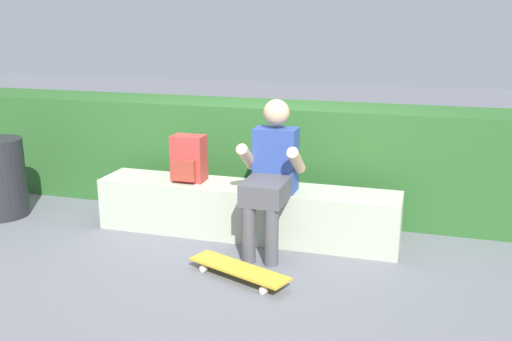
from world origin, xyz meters
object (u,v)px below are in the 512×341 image
Objects in this scene: bench_main at (246,210)px; skateboard_near_person at (239,269)px; person_skater at (271,171)px; backpack_on_bench at (189,159)px.

skateboard_near_person is at bearing -75.61° from bench_main.
person_skater is 0.85m from skateboard_near_person.
person_skater is (0.28, -0.21, 0.42)m from bench_main.
bench_main reaches higher than skateboard_near_person.
skateboard_near_person is (0.21, -0.83, -0.15)m from bench_main.
person_skater reaches higher than skateboard_near_person.
backpack_on_bench reaches higher than skateboard_near_person.
backpack_on_bench is (-0.73, 0.82, 0.57)m from skateboard_near_person.
person_skater reaches higher than backpack_on_bench.
bench_main is at bearing 142.97° from person_skater.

